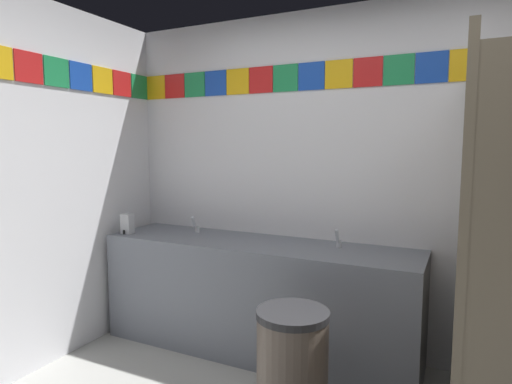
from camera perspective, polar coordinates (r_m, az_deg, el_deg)
name	(u,v)px	position (r m, az deg, el deg)	size (l,w,h in m)	color
wall_back	(366,183)	(3.19, 14.41, 1.16)	(3.88, 0.09, 2.52)	silver
vanity_counter	(256,296)	(3.28, 0.03, -13.58)	(2.35, 0.59, 0.83)	slate
faucet_left	(196,226)	(3.52, -7.98, -4.55)	(0.04, 0.10, 0.14)	silver
faucet_right	(338,240)	(3.04, 10.85, -6.33)	(0.04, 0.10, 0.14)	silver
soap_dispenser	(127,224)	(3.61, -16.71, -4.07)	(0.09, 0.09, 0.16)	#B7BABF
stall_divider	(503,273)	(2.18, 30.01, -9.32)	(0.92, 1.43, 1.96)	#726651
trash_bin	(292,367)	(2.55, 4.83, -22.18)	(0.40, 0.40, 0.65)	brown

